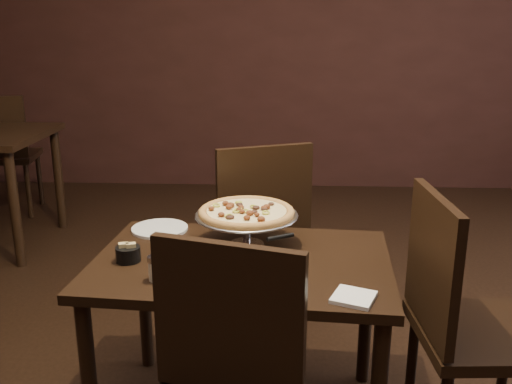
{
  "coord_description": "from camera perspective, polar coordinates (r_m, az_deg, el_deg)",
  "views": [
    {
      "loc": [
        0.06,
        -1.83,
        1.51
      ],
      "look_at": [
        -0.03,
        0.15,
        0.92
      ],
      "focal_mm": 40.0,
      "sensor_mm": 36.0,
      "label": 1
    }
  ],
  "objects": [
    {
      "name": "plate_left",
      "position": [
        2.42,
        -9.6,
        -3.63
      ],
      "size": [
        0.23,
        0.23,
        0.01
      ],
      "primitive_type": "cylinder",
      "color": "silver",
      "rests_on": "dining_table"
    },
    {
      "name": "room",
      "position": [
        1.86,
        2.82,
        13.26
      ],
      "size": [
        6.04,
        7.04,
        2.84
      ],
      "color": "black",
      "rests_on": "ground"
    },
    {
      "name": "chair_far",
      "position": [
        2.8,
        -0.03,
        -3.81
      ],
      "size": [
        0.59,
        0.59,
        0.98
      ],
      "rotation": [
        0.0,
        0.0,
        3.52
      ],
      "color": "black",
      "rests_on": "ground"
    },
    {
      "name": "parmesan_shaker",
      "position": [
        1.95,
        -9.96,
        -7.44
      ],
      "size": [
        0.06,
        0.06,
        0.1
      ],
      "color": "beige",
      "rests_on": "dining_table"
    },
    {
      "name": "bg_chair_far",
      "position": [
        4.98,
        -23.94,
        3.82
      ],
      "size": [
        0.53,
        0.53,
        0.98
      ],
      "rotation": [
        0.0,
        0.0,
        3.31
      ],
      "color": "black",
      "rests_on": "ground"
    },
    {
      "name": "chair_side",
      "position": [
        2.14,
        20.06,
        -11.68
      ],
      "size": [
        0.48,
        0.48,
        0.97
      ],
      "rotation": [
        0.0,
        0.0,
        1.64
      ],
      "color": "black",
      "rests_on": "ground"
    },
    {
      "name": "packet_caddy",
      "position": [
        2.13,
        -12.67,
        -6.01
      ],
      "size": [
        0.09,
        0.09,
        0.07
      ],
      "rotation": [
        0.0,
        0.0,
        0.35
      ],
      "color": "black",
      "rests_on": "dining_table"
    },
    {
      "name": "serving_spatula",
      "position": [
        1.95,
        2.44,
        -4.59
      ],
      "size": [
        0.13,
        0.13,
        0.02
      ],
      "rotation": [
        0.0,
        0.0,
        -0.97
      ],
      "color": "#BBBBC2",
      "rests_on": "pizza_stand"
    },
    {
      "name": "plate_near",
      "position": [
        1.87,
        -2.8,
        -9.72
      ],
      "size": [
        0.24,
        0.24,
        0.01
      ],
      "primitive_type": "cylinder",
      "color": "silver",
      "rests_on": "dining_table"
    },
    {
      "name": "pizza_stand",
      "position": [
        2.19,
        -0.95,
        -2.09
      ],
      "size": [
        0.4,
        0.4,
        0.16
      ],
      "color": "#BBBBC2",
      "rests_on": "dining_table"
    },
    {
      "name": "napkin_stack",
      "position": [
        1.84,
        9.73,
        -10.34
      ],
      "size": [
        0.16,
        0.16,
        0.01
      ],
      "primitive_type": "cube",
      "rotation": [
        0.0,
        0.0,
        -0.39
      ],
      "color": "white",
      "rests_on": "dining_table"
    },
    {
      "name": "dining_table",
      "position": [
        2.14,
        -1.42,
        -8.93
      ],
      "size": [
        1.13,
        0.8,
        0.68
      ],
      "rotation": [
        0.0,
        0.0,
        -0.08
      ],
      "color": "black",
      "rests_on": "ground"
    },
    {
      "name": "pepper_flake_shaker",
      "position": [
        1.98,
        -7.54,
        -6.76
      ],
      "size": [
        0.06,
        0.06,
        0.11
      ],
      "color": "maroon",
      "rests_on": "dining_table"
    }
  ]
}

